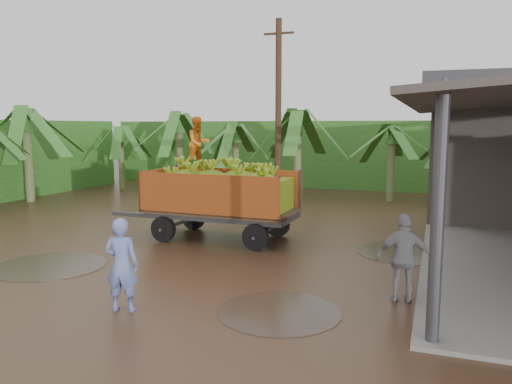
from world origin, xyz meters
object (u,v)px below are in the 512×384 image
banana_trailer (221,194)px  utility_pole (278,115)px  man_blue (122,265)px  man_grey (404,258)px

banana_trailer → utility_pole: bearing=91.3°
man_blue → man_grey: man_blue is taller
man_grey → utility_pole: bearing=-68.4°
banana_trailer → man_blue: size_ratio=3.54×
man_grey → man_blue: bearing=16.3°
banana_trailer → utility_pole: utility_pole is taller
banana_trailer → man_blue: (0.71, -5.95, -0.47)m
man_blue → man_grey: bearing=-167.4°
banana_trailer → man_grey: size_ratio=3.55×
man_grey → utility_pole: (-5.44, 9.27, 2.90)m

